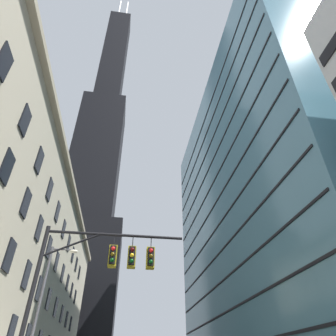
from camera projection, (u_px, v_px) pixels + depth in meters
dark_skyscraper at (92, 187)px, 105.37m from camera, size 24.64×24.64×191.64m
glass_office_midrise at (254, 202)px, 50.10m from camera, size 14.48×52.58×50.82m
traffic_signal_mast at (104, 269)px, 13.96m from camera, size 6.97×0.63×7.22m
street_lamppost at (44, 301)px, 18.67m from camera, size 1.86×0.32×8.51m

